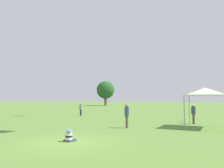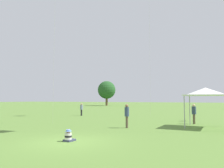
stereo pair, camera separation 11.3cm
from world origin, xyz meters
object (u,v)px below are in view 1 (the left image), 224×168
at_px(person_standing_2, 193,112).
at_px(distant_tree_0, 105,90).
at_px(canopy_tent, 205,92).
at_px(person_standing_3, 81,108).
at_px(seated_toddler, 69,136).
at_px(person_standing_0, 127,114).

distance_m(person_standing_2, distant_tree_0, 57.24).
height_order(canopy_tent, distant_tree_0, distant_tree_0).
height_order(person_standing_2, person_standing_3, person_standing_2).
xyz_separation_m(person_standing_2, distant_tree_0, (-31.78, 47.40, 4.38)).
bearing_deg(canopy_tent, person_standing_3, 157.18).
height_order(person_standing_3, distant_tree_0, distant_tree_0).
bearing_deg(seated_toddler, canopy_tent, 59.98).
height_order(person_standing_2, distant_tree_0, distant_tree_0).
bearing_deg(person_standing_3, canopy_tent, 158.09).
bearing_deg(distant_tree_0, person_standing_0, -62.53).
relative_size(person_standing_2, person_standing_3, 1.07).
distance_m(person_standing_2, canopy_tent, 3.14).
xyz_separation_m(person_standing_3, distant_tree_0, (-17.30, 43.27, 4.46)).
height_order(seated_toddler, person_standing_3, person_standing_3).
bearing_deg(person_standing_0, seated_toddler, -5.27).
xyz_separation_m(canopy_tent, distant_tree_0, (-32.83, 49.80, 2.65)).
height_order(person_standing_0, person_standing_3, person_standing_0).
bearing_deg(person_standing_2, distant_tree_0, 165.78).
xyz_separation_m(person_standing_3, canopy_tent, (15.53, -6.53, 1.81)).
bearing_deg(person_standing_2, person_standing_0, -89.70).
bearing_deg(seated_toddler, person_standing_2, 70.32).
height_order(seated_toddler, canopy_tent, canopy_tent).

